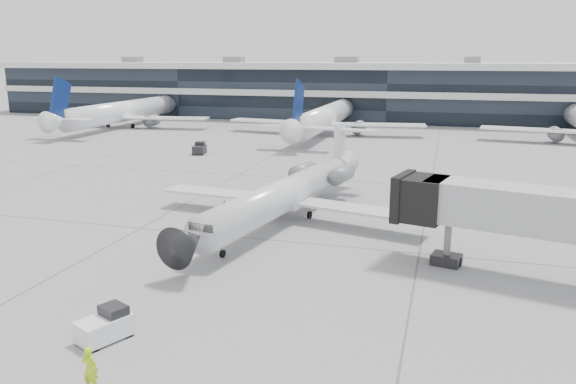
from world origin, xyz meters
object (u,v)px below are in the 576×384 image
(regional_jet, at_px, (288,193))
(jet_bridge, at_px, (565,216))
(ramp_worker, at_px, (90,369))
(baggage_tug, at_px, (106,326))

(regional_jet, relative_size, jet_bridge, 1.62)
(jet_bridge, height_order, ramp_worker, jet_bridge)
(jet_bridge, distance_m, ramp_worker, 24.66)
(regional_jet, bearing_deg, jet_bridge, -14.70)
(ramp_worker, bearing_deg, regional_jet, -90.25)
(regional_jet, height_order, baggage_tug, regional_jet)
(regional_jet, xyz_separation_m, jet_bridge, (17.80, -8.19, 1.80))
(jet_bridge, relative_size, baggage_tug, 6.30)
(jet_bridge, height_order, baggage_tug, jet_bridge)
(jet_bridge, relative_size, ramp_worker, 9.18)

